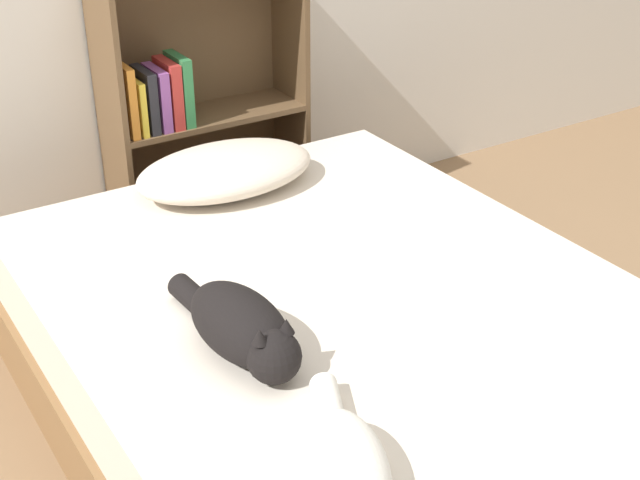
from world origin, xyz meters
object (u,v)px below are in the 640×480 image
(bed, at_px, (349,368))
(cat_light, at_px, (346,477))
(pillow, at_px, (226,170))
(bookshelf, at_px, (194,109))
(cat_dark, at_px, (243,328))

(bed, distance_m, cat_light, 0.75)
(pillow, distance_m, bookshelf, 0.49)
(pillow, bearing_deg, cat_dark, -114.65)
(cat_light, relative_size, bookshelf, 0.46)
(cat_dark, bearing_deg, pillow, 152.04)
(pillow, relative_size, bookshelf, 0.57)
(cat_light, height_order, cat_dark, cat_dark)
(cat_dark, distance_m, bookshelf, 1.37)
(pillow, xyz_separation_m, bookshelf, (0.12, 0.47, 0.03))
(bed, xyz_separation_m, cat_light, (-0.40, -0.57, 0.28))
(cat_light, bearing_deg, bed, 170.06)
(bed, distance_m, cat_dark, 0.45)
(bed, distance_m, pillow, 0.80)
(bed, relative_size, cat_dark, 3.83)
(bookshelf, bearing_deg, cat_dark, -110.87)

